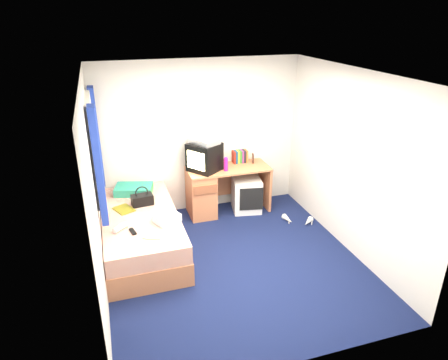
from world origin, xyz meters
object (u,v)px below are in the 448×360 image
object	(u,v)px
bed	(141,232)
vcr	(204,141)
handbag	(142,199)
pink_water_bottle	(226,165)
storage_cube	(246,194)
colour_swatch_fan	(152,238)
aerosol_can	(223,164)
remote_control	(133,231)
pillow	(134,189)
water_bottle	(120,228)
picture_frame	(253,158)
magazine	(124,209)
white_heels	(298,221)
towel	(167,218)
crt_tv	(204,157)
desk	(211,189)

from	to	relation	value
bed	vcr	world-z (taller)	vcr
bed	handbag	bearing A→B (deg)	74.92
pink_water_bottle	storage_cube	bearing A→B (deg)	5.94
bed	colour_swatch_fan	xyz separation A→B (m)	(0.07, -0.66, 0.28)
aerosol_can	handbag	size ratio (longest dim) A/B	0.54
pink_water_bottle	remote_control	xyz separation A→B (m)	(-1.54, -1.09, -0.30)
colour_swatch_fan	remote_control	world-z (taller)	remote_control
pillow	water_bottle	world-z (taller)	pillow
pink_water_bottle	colour_swatch_fan	bearing A→B (deg)	-135.68
picture_frame	magazine	bearing A→B (deg)	-146.89
storage_cube	water_bottle	world-z (taller)	water_bottle
bed	storage_cube	world-z (taller)	storage_cube
remote_control	white_heels	xyz separation A→B (m)	(2.51, 0.47, -0.51)
aerosol_can	water_bottle	size ratio (longest dim) A/B	0.84
aerosol_can	towel	size ratio (longest dim) A/B	0.56
crt_tv	towel	xyz separation A→B (m)	(-0.78, -1.06, -0.38)
storage_cube	pink_water_bottle	size ratio (longest dim) A/B	2.74
vcr	handbag	distance (m)	1.29
water_bottle	remote_control	bearing A→B (deg)	-34.83
bed	handbag	world-z (taller)	handbag
desk	magazine	bearing A→B (deg)	-157.78
towel	white_heels	xyz separation A→B (m)	(2.07, 0.32, -0.55)
colour_swatch_fan	bed	bearing A→B (deg)	96.27
vcr	aerosol_can	distance (m)	0.48
storage_cube	vcr	bearing A→B (deg)	-176.95
aerosol_can	handbag	distance (m)	1.40
desk	colour_swatch_fan	size ratio (longest dim) A/B	5.91
crt_tv	magazine	world-z (taller)	crt_tv
white_heels	pillow	bearing A→B (deg)	164.15
handbag	remote_control	size ratio (longest dim) A/B	1.93
picture_frame	remote_control	size ratio (longest dim) A/B	0.88
picture_frame	pink_water_bottle	size ratio (longest dim) A/B	0.70
picture_frame	handbag	bearing A→B (deg)	-146.95
crt_tv	remote_control	bearing A→B (deg)	-82.32
vcr	colour_swatch_fan	size ratio (longest dim) A/B	1.89
picture_frame	pillow	bearing A→B (deg)	-159.55
pink_water_bottle	magazine	distance (m)	1.68
vcr	desk	bearing A→B (deg)	58.83
pink_water_bottle	bed	bearing A→B (deg)	-155.57
magazine	white_heels	world-z (taller)	magazine
crt_tv	aerosol_can	distance (m)	0.31
aerosol_can	handbag	bearing A→B (deg)	-160.67
pillow	handbag	world-z (taller)	handbag
colour_swatch_fan	remote_control	bearing A→B (deg)	133.29
pillow	remote_control	world-z (taller)	pillow
desk	handbag	distance (m)	1.25
white_heels	handbag	bearing A→B (deg)	173.69
desk	pink_water_bottle	bearing A→B (deg)	-30.32
colour_swatch_fan	pillow	bearing A→B (deg)	93.06
crt_tv	magazine	size ratio (longest dim) A/B	2.10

